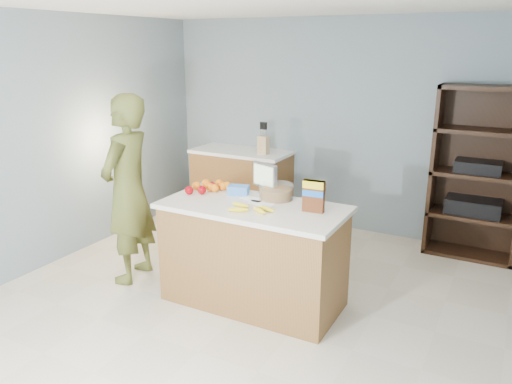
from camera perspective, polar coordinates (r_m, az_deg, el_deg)
The scene contains 15 objects.
floor at distance 4.29m, azimuth -2.27°, elevation -14.10°, with size 4.50×5.00×0.02m, color beige.
walls at distance 3.73m, azimuth -2.56°, elevation 8.27°, with size 4.52×5.02×2.51m.
counter_peninsula at distance 4.34m, azimuth -0.31°, elevation -7.59°, with size 1.56×0.76×0.90m.
back_cabinet at distance 6.44m, azimuth -1.64°, elevation 0.89°, with size 1.24×0.62×0.90m.
shelving_unit at distance 5.69m, azimuth 23.96°, elevation 1.64°, with size 0.90×0.40×1.80m.
person at distance 4.79m, azimuth -14.43°, elevation 0.24°, with size 0.65×0.42×1.77m, color #505623.
knife_block at distance 6.10m, azimuth 0.85°, elevation 5.47°, with size 0.12×0.10×0.31m.
envelopes at distance 4.26m, azimuth 0.10°, elevation -1.04°, with size 0.36×0.21×0.00m.
bananas at distance 4.01m, azimuth -0.57°, elevation -1.89°, with size 0.42×0.22×0.04m.
apples at distance 4.51m, azimuth -6.29°, elevation 0.36°, with size 0.19×0.29×0.08m.
oranges at distance 4.60m, azimuth -4.84°, elevation 0.73°, with size 0.33×0.24×0.08m.
blue_carton at distance 4.45m, azimuth -2.03°, elevation 0.23°, with size 0.18×0.12×0.08m, color blue.
salad_bowl at distance 4.31m, azimuth 2.30°, elevation -0.05°, with size 0.30×0.30×0.13m.
tv at distance 4.42m, azimuth 0.99°, elevation 1.76°, with size 0.28×0.13×0.28m.
cereal_box at distance 3.98m, azimuth 6.62°, elevation -0.21°, with size 0.18×0.08×0.26m.
Camera 1 is at (1.89, -3.18, 2.19)m, focal length 35.00 mm.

